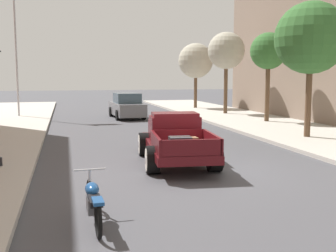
{
  "coord_description": "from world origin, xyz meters",
  "views": [
    {
      "loc": [
        -3.56,
        -11.02,
        2.75
      ],
      "look_at": [
        -0.08,
        2.82,
        1.0
      ],
      "focal_mm": 43.7,
      "sensor_mm": 36.0,
      "label": 1
    }
  ],
  "objects": [
    {
      "name": "street_tree_third",
      "position": [
        7.34,
        15.79,
        4.46
      ],
      "size": [
        2.55,
        2.55,
        5.62
      ],
      "color": "brown",
      "rests_on": "sidewalk_right"
    },
    {
      "name": "street_tree_farthest",
      "position": [
        6.86,
        21.12,
        3.98
      ],
      "size": [
        2.84,
        2.84,
        5.27
      ],
      "color": "brown",
      "rests_on": "sidewalk_right"
    },
    {
      "name": "flagpole",
      "position": [
        -6.33,
        17.37,
        5.77
      ],
      "size": [
        1.74,
        0.16,
        9.16
      ],
      "color": "#B2B2B7",
      "rests_on": "sidewalk_left"
    },
    {
      "name": "motorcycle_parked",
      "position": [
        -3.11,
        -3.55,
        0.44
      ],
      "size": [
        0.62,
        2.12,
        0.93
      ],
      "color": "black",
      "rests_on": "ground"
    },
    {
      "name": "car_background_grey",
      "position": [
        0.34,
        15.58,
        0.77
      ],
      "size": [
        2.04,
        4.38,
        1.65
      ],
      "color": "slate",
      "rests_on": "ground"
    },
    {
      "name": "hotrod_truck_maroon",
      "position": [
        -0.17,
        1.56,
        0.75
      ],
      "size": [
        2.51,
        5.05,
        1.58
      ],
      "color": "#510F14",
      "rests_on": "ground"
    },
    {
      "name": "street_tree_second",
      "position": [
        7.75,
        10.48,
        4.12
      ],
      "size": [
        2.09,
        2.09,
        5.07
      ],
      "color": "brown",
      "rests_on": "sidewalk_right"
    },
    {
      "name": "street_tree_nearest",
      "position": [
        6.52,
        4.45,
        4.32
      ],
      "size": [
        3.03,
        3.03,
        5.71
      ],
      "color": "brown",
      "rests_on": "sidewalk_right"
    },
    {
      "name": "ground_plane",
      "position": [
        0.0,
        0.0,
        0.0
      ],
      "size": [
        140.0,
        140.0,
        0.0
      ],
      "primitive_type": "plane",
      "color": "#47474C"
    }
  ]
}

